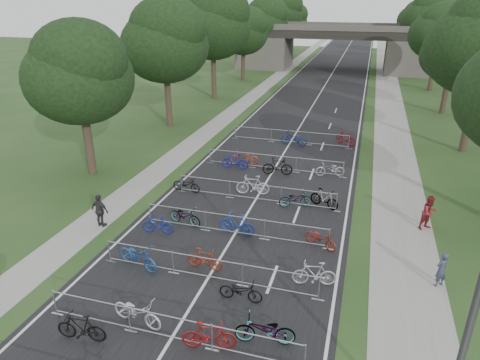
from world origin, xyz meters
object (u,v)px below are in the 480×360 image
object	(u,v)px
pedestrian_a	(441,269)
pedestrian_c	(100,211)
overpass_bridge	(336,47)
pedestrian_b	(429,213)
lamppost	(472,323)

from	to	relation	value
pedestrian_a	pedestrian_c	world-z (taller)	pedestrian_c
overpass_bridge	pedestrian_b	distance (m)	51.49
lamppost	pedestrian_b	bearing A→B (deg)	85.99
overpass_bridge	pedestrian_c	bearing A→B (deg)	-97.03
lamppost	pedestrian_c	size ratio (longest dim) A/B	4.60
lamppost	pedestrian_a	xyz separation A→B (m)	(0.87, 7.54, -3.50)
lamppost	pedestrian_a	world-z (taller)	lamppost
pedestrian_c	lamppost	bearing A→B (deg)	161.74
pedestrian_b	lamppost	bearing A→B (deg)	-131.62
lamppost	pedestrian_a	bearing A→B (deg)	83.42
lamppost	pedestrian_c	distance (m)	17.40
overpass_bridge	pedestrian_c	size ratio (longest dim) A/B	17.38
overpass_bridge	pedestrian_a	bearing A→B (deg)	-80.58
pedestrian_b	pedestrian_a	bearing A→B (deg)	-127.61
overpass_bridge	pedestrian_b	size ratio (longest dim) A/B	17.16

